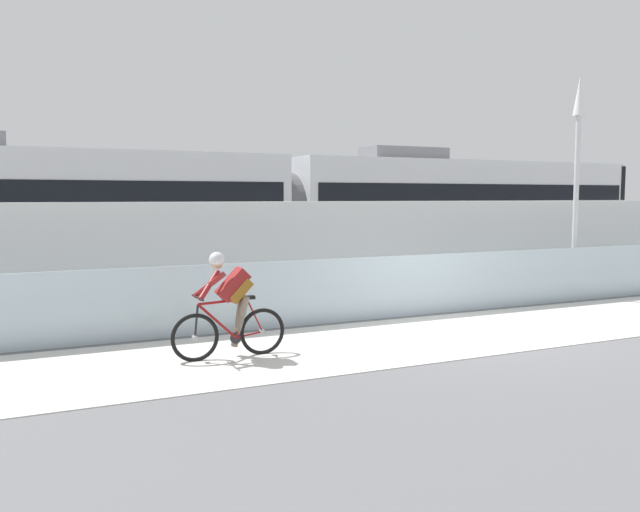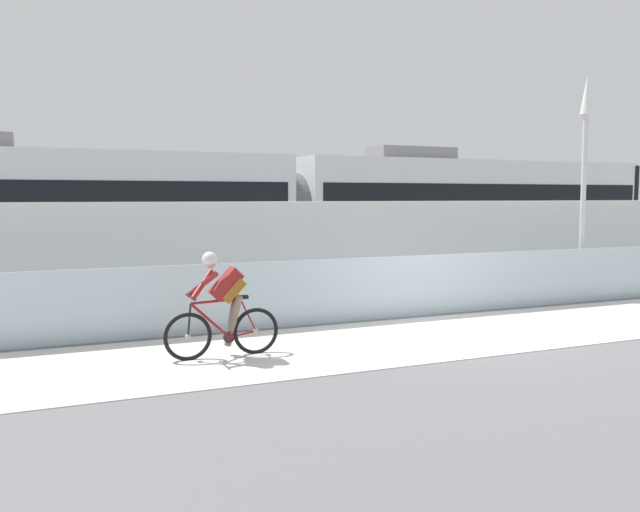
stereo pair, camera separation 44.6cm
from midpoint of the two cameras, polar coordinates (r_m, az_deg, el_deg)
The scene contains 9 objects.
ground_plane at distance 12.23m, azimuth 11.71°, elevation -6.40°, with size 200.00×200.00×0.00m, color slate.
bike_path_deck at distance 12.23m, azimuth 11.71°, elevation -6.37°, with size 32.00×3.20×0.01m, color silver.
glass_parapet at distance 13.63m, azimuth 7.05°, elevation -2.52°, with size 32.00×0.05×1.23m, color silver.
concrete_barrier_wall at distance 15.11m, azimuth 3.41°, elevation 0.32°, with size 32.00×0.36×2.31m, color silver.
tram_rail_near at distance 17.44m, azimuth -0.56°, elevation -2.84°, with size 32.00×0.08×0.01m, color #595654.
tram_rail_far at distance 18.74m, azimuth -2.41°, elevation -2.29°, with size 32.00×0.08×0.01m, color #595654.
tram at distance 17.61m, azimuth -4.05°, elevation 3.40°, with size 22.56×2.54×3.81m.
cyclist_on_bike at distance 10.07m, azimuth -9.02°, elevation -4.31°, with size 1.77×0.58×1.61m.
lamp_post_antenna at distance 16.77m, azimuth 20.48°, elevation 7.78°, with size 0.28×0.28×5.20m.
Camera 1 is at (-7.47, -9.44, 2.43)m, focal length 37.33 mm.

